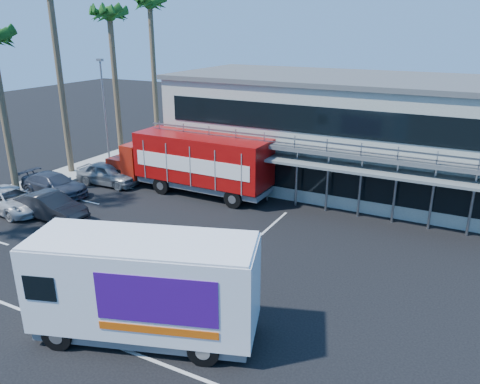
% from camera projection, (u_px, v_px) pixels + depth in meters
% --- Properties ---
extents(ground, '(120.00, 120.00, 0.00)m').
position_uv_depth(ground, '(181.00, 263.00, 21.63)').
color(ground, black).
rests_on(ground, ground).
extents(building, '(22.40, 12.00, 7.30)m').
position_uv_depth(building, '(340.00, 131.00, 31.61)').
color(building, gray).
rests_on(building, ground).
extents(curb_strip, '(3.00, 32.00, 0.16)m').
position_uv_depth(curb_strip, '(52.00, 180.00, 33.11)').
color(curb_strip, '#A5A399').
rests_on(curb_strip, ground).
extents(palm_e, '(2.80, 2.80, 12.25)m').
position_uv_depth(palm_e, '(110.00, 23.00, 35.32)').
color(palm_e, brown).
rests_on(palm_e, ground).
extents(palm_f, '(2.80, 2.80, 13.25)m').
position_uv_depth(palm_f, '(150.00, 12.00, 39.79)').
color(palm_f, brown).
rests_on(palm_f, ground).
extents(light_pole_far, '(0.50, 0.25, 8.09)m').
position_uv_depth(light_pole_far, '(104.00, 108.00, 35.47)').
color(light_pole_far, gray).
rests_on(light_pole_far, ground).
extents(red_truck, '(11.57, 2.93, 3.88)m').
position_uv_depth(red_truck, '(192.00, 161.00, 30.11)').
color(red_truck, '#9D1A0C').
rests_on(red_truck, ground).
extents(white_van, '(8.11, 4.92, 3.75)m').
position_uv_depth(white_van, '(144.00, 286.00, 15.92)').
color(white_van, white).
rests_on(white_van, ground).
extents(parked_car_b, '(4.51, 1.65, 1.48)m').
position_uv_depth(parked_car_b, '(51.00, 206.00, 26.39)').
color(parked_car_b, black).
rests_on(parked_car_b, ground).
extents(parked_car_c, '(5.24, 2.77, 1.40)m').
position_uv_depth(parked_car_c, '(11.00, 200.00, 27.47)').
color(parked_car_c, silver).
rests_on(parked_car_c, ground).
extents(parked_car_d, '(4.89, 2.08, 1.41)m').
position_uv_depth(parked_car_d, '(54.00, 184.00, 30.15)').
color(parked_car_d, '#323743').
rests_on(parked_car_d, ground).
extents(parked_car_e, '(4.61, 1.96, 1.56)m').
position_uv_depth(parked_car_e, '(108.00, 174.00, 32.09)').
color(parked_car_e, gray).
rests_on(parked_car_e, ground).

